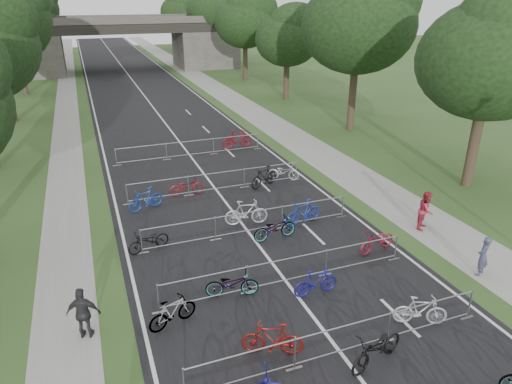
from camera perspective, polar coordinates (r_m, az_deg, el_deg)
road at (r=52.69m, az=-14.31°, el=12.25°), size 11.00×140.00×0.01m
sidewalk_right at (r=54.18m, az=-5.71°, el=13.13°), size 3.00×140.00×0.01m
sidewalk_left at (r=52.37m, az=-22.58°, el=11.14°), size 2.00×140.00×0.01m
lane_markings at (r=52.69m, az=-14.31°, el=12.24°), size 0.12×140.00×0.00m
overpass_bridge at (r=67.01m, az=-16.40°, el=17.35°), size 31.00×8.00×7.05m
tree_right_0 at (r=25.95m, az=27.67°, el=15.02°), size 7.17×7.17×10.93m
tree_right_1 at (r=35.08m, az=12.94°, el=20.14°), size 8.18×8.18×12.47m
tree_right_2 at (r=45.72m, az=4.12°, el=18.81°), size 6.16×6.16×9.39m
tree_left_3 at (r=53.76m, az=-28.00°, el=17.58°), size 6.72×6.72×10.25m
tree_right_3 at (r=56.76m, az=-1.25°, el=20.73°), size 7.17×7.17×10.93m
tree_left_4 at (r=65.66m, az=-27.15°, el=19.06°), size 7.56×7.56×11.53m
tree_right_4 at (r=68.14m, az=-4.92°, el=21.93°), size 8.18×8.18×12.47m
tree_left_5 at (r=77.60m, az=-26.56°, el=20.08°), size 8.40×8.40×12.81m
tree_right_5 at (r=79.79m, az=-7.46°, el=20.63°), size 6.16×6.16×9.39m
tree_left_6 at (r=89.61m, az=-25.83°, el=19.29°), size 6.72×6.72×10.25m
tree_right_6 at (r=91.45m, az=-9.44°, el=21.47°), size 7.17×7.17×10.93m
barrier_row_2 at (r=13.87m, az=10.88°, el=-17.73°), size 9.70×0.08×1.10m
barrier_row_3 at (r=16.51m, az=4.03°, el=-9.80°), size 9.70×0.08×1.10m
barrier_row_4 at (r=19.71m, az=-0.82°, el=-3.85°), size 9.70×0.08×1.10m
barrier_row_5 at (r=24.04m, az=-4.91°, el=1.27°), size 9.70×0.08×1.10m
barrier_row_6 at (r=29.52m, az=-8.20°, el=5.37°), size 9.70×0.08×1.10m
bike_9 at (r=13.69m, az=2.10°, el=-17.89°), size 1.85×1.22×1.09m
bike_10 at (r=13.80m, az=14.94°, el=-18.45°), size 2.17×1.30×1.08m
bike_11 at (r=15.58m, az=19.85°, el=-13.79°), size 1.73×1.14×1.01m
bike_12 at (r=14.89m, az=-10.39°, el=-14.58°), size 1.72×0.97×1.00m
bike_13 at (r=15.93m, az=-3.02°, el=-11.41°), size 1.94×1.08×0.96m
bike_14 at (r=16.10m, az=7.49°, el=-11.11°), size 1.67×0.48×1.00m
bike_15 at (r=19.07m, az=14.92°, el=-5.93°), size 1.93×1.01×0.96m
bike_16 at (r=18.99m, az=-13.27°, el=-5.96°), size 1.85×1.08×0.92m
bike_17 at (r=20.47m, az=-1.22°, el=-2.61°), size 2.04×0.90×1.18m
bike_18 at (r=19.34m, az=2.33°, el=-4.55°), size 2.00×0.83×1.02m
bike_19 at (r=20.61m, az=5.91°, el=-2.59°), size 2.01×0.96×1.16m
bike_20 at (r=22.55m, az=-13.65°, el=-0.90°), size 1.87×1.10×1.08m
bike_21 at (r=23.87m, az=-8.71°, el=0.70°), size 1.79×0.66×0.93m
bike_22 at (r=24.55m, az=1.01°, el=1.89°), size 1.95×1.25×1.14m
bike_23 at (r=25.62m, az=3.48°, el=2.52°), size 1.80×1.39×0.91m
bike_27 at (r=30.99m, az=-2.39°, el=6.61°), size 2.09×0.63×1.25m
pedestrian_a at (r=18.79m, az=26.51°, el=-7.20°), size 0.68×0.59×1.57m
pedestrian_b at (r=21.39m, az=20.47°, el=-2.17°), size 1.07×1.04×1.74m
pedestrian_c at (r=14.95m, az=-20.74°, el=-14.02°), size 1.08×0.70×1.71m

